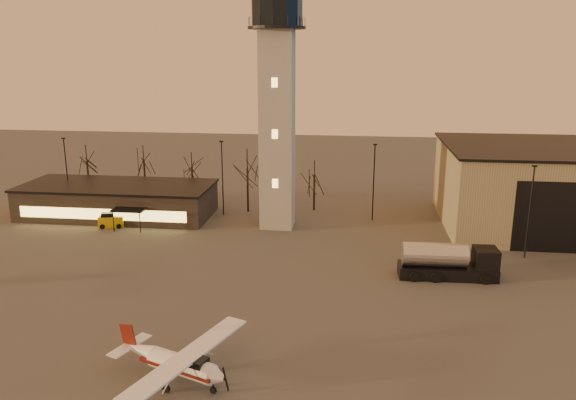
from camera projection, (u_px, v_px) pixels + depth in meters
The scene contains 9 objects.
ground at pixel (222, 343), 42.66m from camera, with size 220.00×220.00×0.00m, color #413E3C.
control_tower at pixel (277, 96), 67.23m from camera, with size 6.80×6.80×32.60m.
hangar at pixel (569, 187), 69.63m from camera, with size 30.60×20.60×10.30m.
terminal at pixel (118, 200), 75.39m from camera, with size 25.40×12.20×4.30m.
light_poles at pixel (283, 183), 70.94m from camera, with size 58.50×12.25×10.14m.
tree_row at pixel (192, 164), 80.31m from camera, with size 37.20×9.20×8.80m.
cessna_front at pixel (184, 369), 37.22m from camera, with size 9.51×11.55×3.26m.
fuel_truck at pixel (447, 264), 54.78m from camera, with size 9.49×3.34×3.49m.
service_cart at pixel (111, 221), 70.83m from camera, with size 3.34×2.50×1.93m.
Camera 1 is at (9.70, -37.51, 21.52)m, focal length 35.00 mm.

